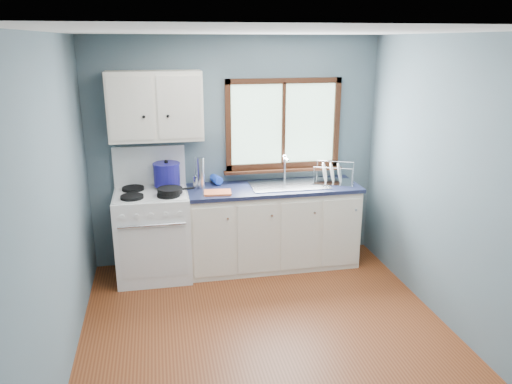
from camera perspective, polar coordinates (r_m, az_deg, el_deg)
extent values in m
cube|color=brown|center=(4.42, 1.72, -16.77)|extent=(3.20, 3.60, 0.02)
cube|color=white|center=(3.67, 2.08, 18.02)|extent=(3.20, 3.60, 0.02)
cube|color=slate|center=(5.58, -2.34, 4.61)|extent=(3.20, 0.02, 2.50)
cube|color=slate|center=(2.29, 12.53, -14.85)|extent=(3.20, 0.02, 2.50)
cube|color=slate|center=(3.85, -22.20, -2.40)|extent=(0.02, 3.60, 2.50)
cube|color=slate|center=(4.50, 22.30, 0.29)|extent=(0.02, 3.60, 2.50)
cube|color=white|center=(5.42, -11.66, -4.87)|extent=(0.76, 0.65, 0.92)
cube|color=white|center=(5.50, -12.09, 2.90)|extent=(0.76, 0.05, 0.44)
cube|color=silver|center=(5.26, -11.96, -0.16)|extent=(0.72, 0.59, 0.01)
cylinder|color=black|center=(5.12, -13.99, -0.55)|extent=(0.23, 0.23, 0.03)
cylinder|color=black|center=(5.11, -9.97, -0.32)|extent=(0.23, 0.23, 0.03)
cylinder|color=black|center=(5.41, -13.87, 0.39)|extent=(0.23, 0.23, 0.03)
cylinder|color=black|center=(5.40, -10.06, 0.61)|extent=(0.23, 0.23, 0.03)
cylinder|color=silver|center=(5.01, -11.82, -3.76)|extent=(0.66, 0.02, 0.02)
cube|color=silver|center=(5.14, -11.62, -6.81)|extent=(0.66, 0.01, 0.55)
cube|color=white|center=(5.58, 1.89, -4.09)|extent=(1.85, 0.60, 0.88)
cube|color=black|center=(5.75, 1.81, -7.74)|extent=(1.85, 0.54, 0.08)
cube|color=#141A33|center=(5.43, 1.94, 0.45)|extent=(1.89, 0.64, 0.04)
cube|color=silver|center=(5.46, 3.78, 0.79)|extent=(0.84, 0.46, 0.01)
cube|color=silver|center=(5.44, 1.73, -0.07)|extent=(0.36, 0.40, 0.14)
cube|color=silver|center=(5.54, 5.77, 0.17)|extent=(0.36, 0.40, 0.14)
cylinder|color=silver|center=(5.61, 3.28, 2.69)|extent=(0.02, 0.02, 0.28)
cylinder|color=silver|center=(5.52, 3.49, 3.82)|extent=(0.02, 0.16, 0.02)
sphere|color=silver|center=(5.58, 3.31, 4.08)|extent=(0.04, 0.04, 0.04)
cube|color=#9EC6A8|center=(5.61, 3.12, 7.79)|extent=(1.22, 0.01, 0.92)
cube|color=#3B1C0F|center=(5.54, 3.24, 12.57)|extent=(1.30, 0.05, 0.06)
cube|color=#3B1C0F|center=(5.69, 3.09, 3.08)|extent=(1.30, 0.05, 0.06)
cube|color=#3B1C0F|center=(5.47, -3.20, 7.56)|extent=(0.06, 0.05, 1.00)
cube|color=#3B1C0F|center=(5.78, 9.19, 7.86)|extent=(0.06, 0.05, 1.00)
cube|color=#3B1C0F|center=(5.59, 3.16, 7.76)|extent=(0.03, 0.05, 0.92)
cube|color=#3B1C0F|center=(5.67, 3.15, 2.52)|extent=(1.36, 0.10, 0.03)
cube|color=white|center=(5.24, -11.44, 9.60)|extent=(0.95, 0.32, 0.70)
cube|color=white|center=(5.09, -14.13, 9.21)|extent=(0.44, 0.01, 0.62)
cube|color=white|center=(5.09, -8.72, 9.52)|extent=(0.44, 0.01, 0.62)
sphere|color=black|center=(5.08, -12.71, 8.38)|extent=(0.03, 0.03, 0.03)
sphere|color=black|center=(5.08, -10.03, 8.53)|extent=(0.03, 0.03, 0.03)
cylinder|color=black|center=(5.12, -9.80, 0.18)|extent=(0.29, 0.29, 0.05)
cube|color=black|center=(5.16, -7.82, 0.39)|extent=(0.14, 0.05, 0.02)
cylinder|color=navy|center=(5.36, -10.16, 1.93)|extent=(0.35, 0.35, 0.23)
cylinder|color=navy|center=(5.33, -10.23, 3.20)|extent=(0.36, 0.36, 0.02)
sphere|color=black|center=(5.33, -10.24, 3.42)|extent=(0.05, 0.05, 0.04)
cylinder|color=silver|center=(5.40, -6.65, 1.20)|extent=(0.14, 0.14, 0.13)
cylinder|color=silver|center=(5.38, -6.57, 2.67)|extent=(0.01, 0.01, 0.20)
cylinder|color=silver|center=(5.36, -6.94, 2.81)|extent=(0.01, 0.01, 0.23)
cylinder|color=silver|center=(5.35, -6.61, 2.49)|extent=(0.01, 0.01, 0.18)
cylinder|color=silver|center=(5.34, -6.31, 2.16)|extent=(0.09, 0.09, 0.34)
imported|color=blue|center=(5.42, -4.22, 2.03)|extent=(0.12, 0.12, 0.26)
cube|color=orange|center=(5.18, -4.41, -0.06)|extent=(0.30, 0.23, 0.02)
cube|color=silver|center=(5.63, 8.85, 1.15)|extent=(0.53, 0.48, 0.02)
cylinder|color=silver|center=(5.47, 6.61, 1.82)|extent=(0.01, 0.01, 0.21)
cylinder|color=silver|center=(5.44, 10.92, 1.54)|extent=(0.01, 0.01, 0.21)
cylinder|color=silver|center=(5.77, 6.98, 2.60)|extent=(0.01, 0.01, 0.21)
cylinder|color=silver|center=(5.74, 11.07, 2.33)|extent=(0.01, 0.01, 0.21)
cylinder|color=silver|center=(5.43, 8.81, 2.73)|extent=(0.38, 0.18, 0.01)
cylinder|color=silver|center=(5.73, 9.07, 3.47)|extent=(0.38, 0.18, 0.01)
cylinder|color=white|center=(5.61, 7.85, 2.25)|extent=(0.15, 0.23, 0.22)
cylinder|color=white|center=(5.60, 8.69, 2.20)|extent=(0.15, 0.23, 0.22)
cylinder|color=white|center=(5.60, 9.53, 2.15)|extent=(0.15, 0.23, 0.22)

